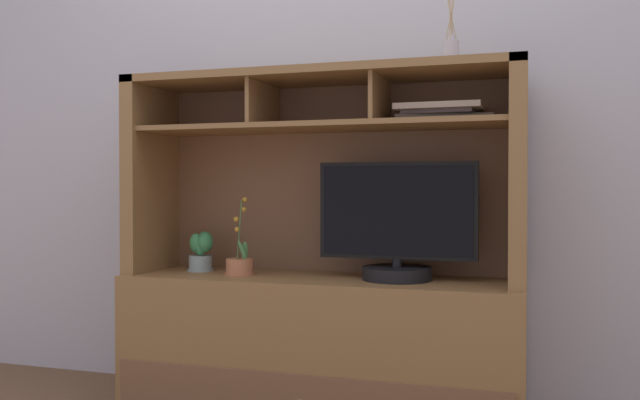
% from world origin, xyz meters
% --- Properties ---
extents(back_wall, '(6.00, 0.02, 2.80)m').
position_xyz_m(back_wall, '(0.00, 0.26, 1.40)').
color(back_wall, '#B1B1BA').
rests_on(back_wall, ground).
extents(media_console, '(1.55, 0.49, 1.34)m').
position_xyz_m(media_console, '(0.00, 0.01, 0.41)').
color(media_console, brown).
rests_on(media_console, ground).
extents(tv_monitor, '(0.60, 0.26, 0.45)m').
position_xyz_m(tv_monitor, '(0.31, -0.00, 0.73)').
color(tv_monitor, black).
rests_on(tv_monitor, media_console).
extents(potted_orchid, '(0.13, 0.13, 0.31)m').
position_xyz_m(potted_orchid, '(-0.32, -0.04, 0.58)').
color(potted_orchid, '#B46D47').
rests_on(potted_orchid, media_console).
extents(potted_fern, '(0.11, 0.11, 0.16)m').
position_xyz_m(potted_fern, '(-0.53, 0.02, 0.62)').
color(potted_fern, '#899D9C').
rests_on(potted_fern, media_console).
extents(magazine_stack_left, '(0.37, 0.27, 0.06)m').
position_xyz_m(magazine_stack_left, '(0.46, 0.05, 1.17)').
color(magazine_stack_left, gray).
rests_on(magazine_stack_left, media_console).
extents(diffuser_bottle, '(0.06, 0.06, 0.27)m').
position_xyz_m(diffuser_bottle, '(0.50, -0.00, 1.39)').
color(diffuser_bottle, '#B8B2BA').
rests_on(diffuser_bottle, media_console).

